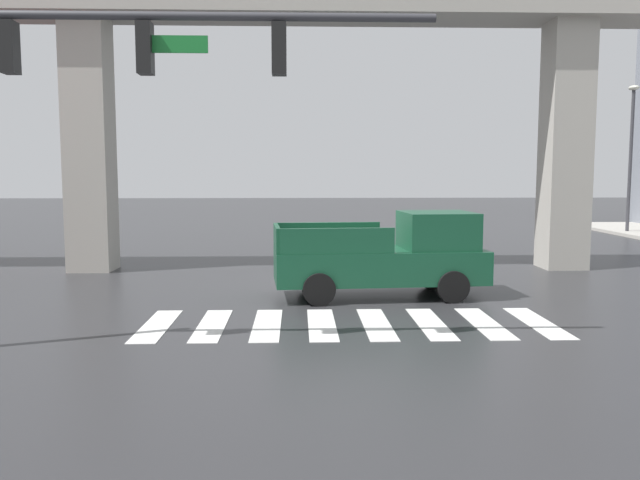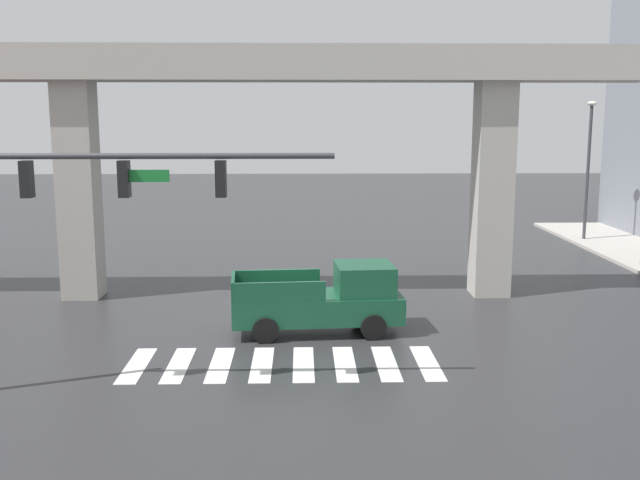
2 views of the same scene
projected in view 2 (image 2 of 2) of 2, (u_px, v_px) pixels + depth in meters
The scene contains 6 objects.
ground_plane at pixel (286, 317), 23.84m from camera, with size 120.00×120.00×0.00m, color #2D2D30.
crosswalk_stripes at pixel (283, 364), 19.35m from camera, with size 8.25×2.80×0.01m.
elevated_overpass at pixel (286, 85), 25.54m from camera, with size 52.86×2.08×8.90m.
pickup_truck at pixel (327, 300), 22.11m from camera, with size 5.22×2.36×2.08m.
traffic_signal_mast at pixel (75, 202), 16.69m from camera, with size 8.69×0.32×6.20m.
street_lamp_far_north at pixel (589, 154), 37.47m from camera, with size 0.44×0.70×7.24m.
Camera 2 is at (0.51, -23.10, 6.50)m, focal length 41.02 mm.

